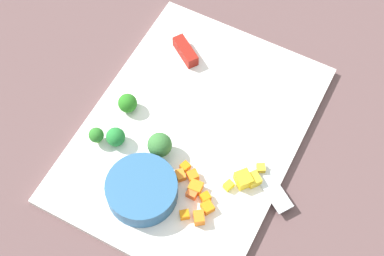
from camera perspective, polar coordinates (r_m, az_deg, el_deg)
name	(u,v)px	position (r m, az deg, el deg)	size (l,w,h in m)	color
ground_plane	(192,135)	(0.93, 0.00, -0.65)	(4.00, 4.00, 0.00)	brown
cutting_board	(192,133)	(0.93, 0.00, -0.48)	(0.45, 0.33, 0.01)	white
prep_bowl	(142,190)	(0.86, -5.02, -6.15)	(0.11, 0.11, 0.03)	#2B5C8A
chef_knife	(210,89)	(0.96, 1.79, 3.87)	(0.22, 0.31, 0.02)	silver
carrot_dice_0	(193,176)	(0.88, 0.07, -4.80)	(0.02, 0.02, 0.01)	orange
carrot_dice_1	(185,215)	(0.86, -0.75, -8.64)	(0.01, 0.01, 0.01)	orange
carrot_dice_2	(196,187)	(0.87, 0.36, -5.91)	(0.02, 0.02, 0.02)	orange
carrot_dice_3	(192,193)	(0.87, 0.01, -6.54)	(0.02, 0.01, 0.01)	orange
carrot_dice_4	(207,207)	(0.86, 1.55, -7.91)	(0.02, 0.02, 0.01)	orange
carrot_dice_5	(181,175)	(0.88, -1.15, -4.73)	(0.01, 0.02, 0.01)	orange
carrot_dice_6	(199,218)	(0.85, 0.69, -8.95)	(0.02, 0.02, 0.02)	orange
carrot_dice_7	(185,167)	(0.89, -0.68, -3.86)	(0.01, 0.01, 0.01)	orange
carrot_dice_8	(205,197)	(0.87, 1.34, -6.94)	(0.01, 0.01, 0.01)	orange
pepper_dice_0	(243,179)	(0.88, 5.13, -5.12)	(0.02, 0.02, 0.02)	yellow
pepper_dice_1	(228,186)	(0.88, 3.66, -5.75)	(0.01, 0.01, 0.01)	yellow
pepper_dice_2	(253,179)	(0.88, 6.14, -5.12)	(0.02, 0.02, 0.02)	yellow
pepper_dice_3	(261,168)	(0.89, 6.88, -4.02)	(0.01, 0.01, 0.01)	yellow
broccoli_floret_0	(116,137)	(0.91, -7.63, -0.90)	(0.03, 0.03, 0.03)	#8CBB5F
broccoli_floret_1	(128,103)	(0.94, -6.44, 2.47)	(0.03, 0.03, 0.03)	#95B057
broccoli_floret_2	(96,135)	(0.91, -9.52, -0.72)	(0.02, 0.02, 0.03)	#93BE55
broccoli_floret_3	(160,145)	(0.89, -3.24, -1.72)	(0.04, 0.04, 0.04)	#84C366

